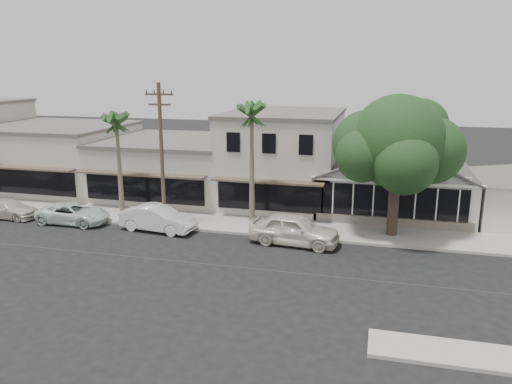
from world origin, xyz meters
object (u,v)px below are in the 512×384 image
(car_0, at_px, (294,229))
(car_2, at_px, (73,213))
(shade_tree, at_px, (396,144))
(utility_pole, at_px, (162,153))
(car_3, at_px, (8,209))
(car_1, at_px, (158,218))

(car_0, relative_size, car_2, 1.09)
(shade_tree, bearing_deg, utility_pole, -172.33)
(car_2, bearing_deg, car_3, 90.07)
(car_0, bearing_deg, car_2, 94.44)
(car_0, distance_m, shade_tree, 7.70)
(car_2, xyz_separation_m, shade_tree, (19.95, 2.55, 4.90))
(utility_pole, relative_size, car_0, 1.74)
(utility_pole, xyz_separation_m, car_0, (8.49, -1.08, -3.91))
(car_0, height_order, shade_tree, shade_tree)
(utility_pole, xyz_separation_m, car_3, (-11.09, -0.70, -4.17))
(car_2, distance_m, car_3, 5.00)
(utility_pole, bearing_deg, car_1, -99.33)
(car_3, bearing_deg, car_2, -88.55)
(car_0, xyz_separation_m, car_3, (-19.58, 0.38, -0.27))
(car_2, height_order, car_3, car_2)
(car_0, relative_size, shade_tree, 0.61)
(car_0, distance_m, car_3, 19.59)
(car_1, height_order, car_2, car_1)
(car_1, distance_m, car_3, 10.97)
(car_3, height_order, shade_tree, shade_tree)
(utility_pole, relative_size, shade_tree, 1.07)
(car_1, bearing_deg, car_3, 96.38)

